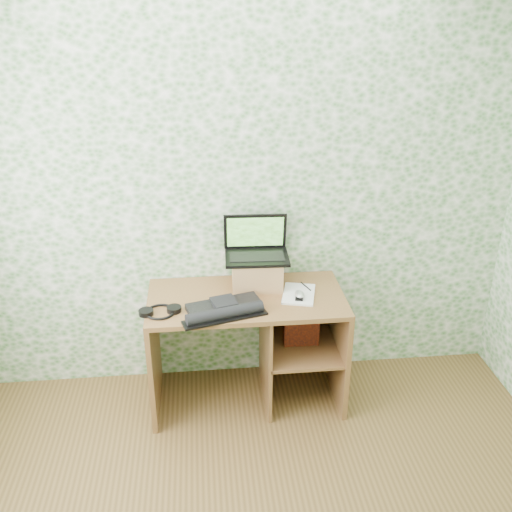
{
  "coord_description": "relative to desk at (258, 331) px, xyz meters",
  "views": [
    {
      "loc": [
        -0.25,
        -1.59,
        2.44
      ],
      "look_at": [
        0.05,
        1.39,
        1.05
      ],
      "focal_mm": 40.0,
      "sensor_mm": 36.0,
      "label": 1
    }
  ],
  "objects": [
    {
      "name": "red_box",
      "position": [
        0.27,
        -0.03,
        0.04
      ],
      "size": [
        0.22,
        0.07,
        0.27
      ],
      "primitive_type": "cube",
      "rotation": [
        0.0,
        0.0,
        -0.02
      ],
      "color": "maroon",
      "rests_on": "desk"
    },
    {
      "name": "notepad",
      "position": [
        0.24,
        -0.04,
        0.28
      ],
      "size": [
        0.25,
        0.3,
        0.01
      ],
      "primitive_type": "cube",
      "rotation": [
        0.0,
        0.0,
        -0.25
      ],
      "color": "silver",
      "rests_on": "desk"
    },
    {
      "name": "wall_back",
      "position": [
        -0.08,
        0.28,
        0.82
      ],
      "size": [
        3.5,
        0.0,
        3.5
      ],
      "primitive_type": "plane",
      "rotation": [
        1.57,
        0.0,
        0.0
      ],
      "color": "white",
      "rests_on": "ground"
    },
    {
      "name": "headphones",
      "position": [
        -0.59,
        -0.17,
        0.28
      ],
      "size": [
        0.24,
        0.2,
        0.03
      ],
      "rotation": [
        0.0,
        0.0,
        0.12
      ],
      "color": "black",
      "rests_on": "desk"
    },
    {
      "name": "desk",
      "position": [
        0.0,
        0.0,
        0.0
      ],
      "size": [
        1.2,
        0.6,
        0.75
      ],
      "color": "brown",
      "rests_on": "floor"
    },
    {
      "name": "mouse",
      "position": [
        0.24,
        -0.1,
        0.3
      ],
      "size": [
        0.07,
        0.1,
        0.03
      ],
      "primitive_type": "ellipsoid",
      "rotation": [
        0.0,
        0.0,
        -0.23
      ],
      "color": "silver",
      "rests_on": "notepad"
    },
    {
      "name": "riser",
      "position": [
        0.0,
        0.12,
        0.36
      ],
      "size": [
        0.32,
        0.27,
        0.19
      ],
      "primitive_type": "cube",
      "rotation": [
        0.0,
        0.0,
        -0.04
      ],
      "color": "#9D7946",
      "rests_on": "desk"
    },
    {
      "name": "laptop",
      "position": [
        0.0,
        0.16,
        0.52
      ],
      "size": [
        0.4,
        0.29,
        0.26
      ],
      "rotation": [
        0.0,
        0.0,
        -0.04
      ],
      "color": "black",
      "rests_on": "riser"
    },
    {
      "name": "keyboard",
      "position": [
        -0.22,
        -0.2,
        0.29
      ],
      "size": [
        0.5,
        0.36,
        0.07
      ],
      "rotation": [
        0.0,
        0.0,
        0.26
      ],
      "color": "black",
      "rests_on": "desk"
    },
    {
      "name": "pen",
      "position": [
        0.3,
        0.04,
        0.28
      ],
      "size": [
        0.05,
        0.12,
        0.01
      ],
      "primitive_type": "cylinder",
      "rotation": [
        1.57,
        0.0,
        0.34
      ],
      "color": "black",
      "rests_on": "notepad"
    }
  ]
}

